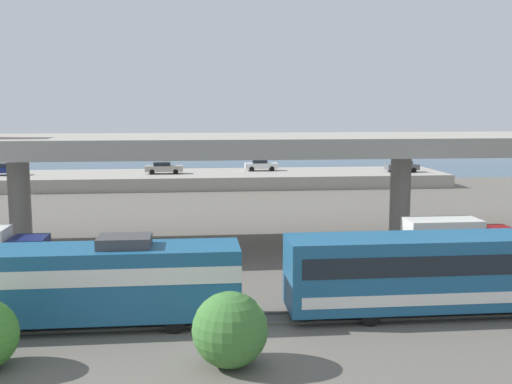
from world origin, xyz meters
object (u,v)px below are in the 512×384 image
object	(u,v)px
train_coach_lead	(499,269)
parked_car_3	(6,169)
service_truck_east	(455,241)
parked_car_1	(261,165)
parked_car_0	(402,166)
train_locomotive	(47,281)
parked_car_2	(164,168)

from	to	relation	value
train_coach_lead	parked_car_3	distance (m)	63.15
service_truck_east	parked_car_1	size ratio (longest dim) A/B	1.59
train_coach_lead	service_truck_east	world-z (taller)	train_coach_lead
service_truck_east	parked_car_0	bearing A→B (deg)	75.36
train_coach_lead	parked_car_0	xyz separation A→B (m)	(12.18, 49.21, 0.21)
train_coach_lead	train_locomotive	bearing A→B (deg)	0.00
train_coach_lead	parked_car_2	world-z (taller)	train_coach_lead
train_locomotive	service_truck_east	xyz separation A→B (m)	(22.98, 8.64, -0.55)
service_truck_east	parked_car_3	size ratio (longest dim) A/B	1.66
parked_car_0	parked_car_3	bearing A→B (deg)	-1.84
parked_car_1	parked_car_0	bearing A→B (deg)	-11.51
parked_car_3	parked_car_0	bearing A→B (deg)	178.16
train_coach_lead	parked_car_3	size ratio (longest dim) A/B	5.08
parked_car_2	parked_car_0	bearing A→B (deg)	-2.25
parked_car_1	parked_car_2	xyz separation A→B (m)	(-12.56, -2.45, 0.00)
service_truck_east	parked_car_1	distance (m)	44.83
train_coach_lead	parked_car_0	size ratio (longest dim) A/B	5.04
service_truck_east	parked_car_1	bearing A→B (deg)	99.39
train_locomotive	parked_car_3	size ratio (longest dim) A/B	4.11
service_truck_east	train_coach_lead	bearing A→B (deg)	-100.38
train_coach_lead	parked_car_3	world-z (taller)	train_coach_lead
parked_car_3	parked_car_2	bearing A→B (deg)	178.81
parked_car_0	parked_car_3	distance (m)	49.72
train_locomotive	parked_car_3	distance (m)	53.30
train_coach_lead	parked_car_2	bearing A→B (deg)	-70.06
parked_car_0	parked_car_3	world-z (taller)	same
service_truck_east	parked_car_0	distance (m)	41.94
train_locomotive	parked_car_0	distance (m)	59.58
parked_car_2	parked_car_1	bearing A→B (deg)	11.04
train_coach_lead	parked_car_2	distance (m)	53.62
train_locomotive	parked_car_1	distance (m)	55.13
train_locomotive	service_truck_east	distance (m)	24.56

